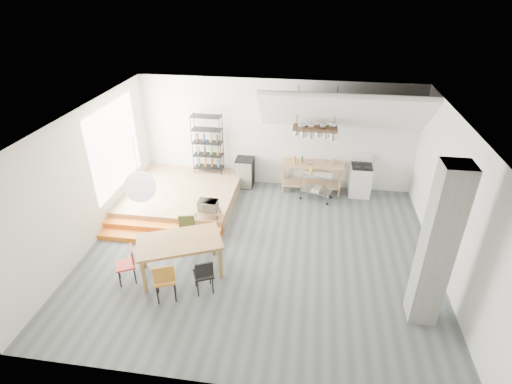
% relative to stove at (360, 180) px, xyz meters
% --- Properties ---
extents(floor, '(8.00, 8.00, 0.00)m').
position_rel_stove_xyz_m(floor, '(-2.50, -3.16, -0.48)').
color(floor, '#4B5456').
rests_on(floor, ground).
extents(wall_back, '(8.00, 0.04, 3.20)m').
position_rel_stove_xyz_m(wall_back, '(-2.50, 0.34, 1.12)').
color(wall_back, silver).
rests_on(wall_back, ground).
extents(wall_left, '(0.04, 7.00, 3.20)m').
position_rel_stove_xyz_m(wall_left, '(-6.50, -3.16, 1.12)').
color(wall_left, silver).
rests_on(wall_left, ground).
extents(wall_right, '(0.04, 7.00, 3.20)m').
position_rel_stove_xyz_m(wall_right, '(1.50, -3.16, 1.12)').
color(wall_right, silver).
rests_on(wall_right, ground).
extents(ceiling, '(8.00, 7.00, 0.02)m').
position_rel_stove_xyz_m(ceiling, '(-2.50, -3.16, 2.72)').
color(ceiling, white).
rests_on(ceiling, wall_back).
extents(slope_ceiling, '(4.40, 1.44, 1.32)m').
position_rel_stove_xyz_m(slope_ceiling, '(-0.70, -0.26, 2.07)').
color(slope_ceiling, white).
rests_on(slope_ceiling, wall_back).
extents(window_pane, '(0.02, 2.50, 2.20)m').
position_rel_stove_xyz_m(window_pane, '(-6.48, -1.66, 1.32)').
color(window_pane, white).
rests_on(window_pane, wall_left).
extents(platform, '(3.00, 3.00, 0.40)m').
position_rel_stove_xyz_m(platform, '(-5.00, -1.16, -0.28)').
color(platform, '#9B764D').
rests_on(platform, ground).
extents(step_lower, '(3.00, 0.35, 0.13)m').
position_rel_stove_xyz_m(step_lower, '(-5.00, -3.11, -0.41)').
color(step_lower, orange).
rests_on(step_lower, ground).
extents(step_upper, '(3.00, 0.35, 0.27)m').
position_rel_stove_xyz_m(step_upper, '(-5.00, -2.76, -0.35)').
color(step_upper, orange).
rests_on(step_upper, ground).
extents(concrete_column, '(0.50, 0.50, 3.20)m').
position_rel_stove_xyz_m(concrete_column, '(0.80, -4.66, 1.12)').
color(concrete_column, slate).
rests_on(concrete_column, ground).
extents(kitchen_counter, '(1.80, 0.60, 0.91)m').
position_rel_stove_xyz_m(kitchen_counter, '(-1.40, -0.01, 0.15)').
color(kitchen_counter, '#9B764D').
rests_on(kitchen_counter, ground).
extents(stove, '(0.60, 0.60, 1.18)m').
position_rel_stove_xyz_m(stove, '(0.00, 0.00, 0.00)').
color(stove, white).
rests_on(stove, ground).
extents(pot_rack, '(1.20, 0.50, 1.43)m').
position_rel_stove_xyz_m(pot_rack, '(-1.37, -0.23, 1.50)').
color(pot_rack, '#3D2918').
rests_on(pot_rack, ceiling).
extents(wire_shelving, '(0.88, 0.38, 1.80)m').
position_rel_stove_xyz_m(wire_shelving, '(-4.50, 0.04, 0.85)').
color(wire_shelving, black).
rests_on(wire_shelving, platform).
extents(microwave_shelf, '(0.60, 0.40, 0.16)m').
position_rel_stove_xyz_m(microwave_shelf, '(-3.90, -2.41, 0.07)').
color(microwave_shelf, '#9B764D').
rests_on(microwave_shelf, platform).
extents(paper_lantern, '(0.60, 0.60, 0.60)m').
position_rel_stove_xyz_m(paper_lantern, '(-4.63, -4.34, 1.72)').
color(paper_lantern, white).
rests_on(paper_lantern, ceiling).
extents(dining_table, '(1.99, 1.60, 0.83)m').
position_rel_stove_xyz_m(dining_table, '(-4.08, -4.10, 0.26)').
color(dining_table, olive).
rests_on(dining_table, ground).
extents(chair_mustard, '(0.55, 0.55, 0.93)m').
position_rel_stove_xyz_m(chair_mustard, '(-4.11, -4.97, 0.07)').
color(chair_mustard, '#AC6C1D').
rests_on(chair_mustard, ground).
extents(chair_black, '(0.50, 0.50, 0.83)m').
position_rel_stove_xyz_m(chair_black, '(-3.41, -4.65, 0.01)').
color(chair_black, black).
rests_on(chair_black, ground).
extents(chair_olive, '(0.47, 0.47, 0.86)m').
position_rel_stove_xyz_m(chair_olive, '(-4.18, -3.29, 0.03)').
color(chair_olive, '#59612E').
rests_on(chair_olive, ground).
extents(chair_red, '(0.52, 0.52, 0.83)m').
position_rel_stove_xyz_m(chair_red, '(-5.06, -4.53, 0.02)').
color(chair_red, red).
rests_on(chair_red, ground).
extents(rolling_cart, '(0.94, 0.69, 0.84)m').
position_rel_stove_xyz_m(rolling_cart, '(-1.24, -0.46, 0.07)').
color(rolling_cart, silver).
rests_on(rolling_cart, ground).
extents(mini_fridge, '(0.52, 0.52, 0.89)m').
position_rel_stove_xyz_m(mini_fridge, '(-3.40, 0.04, -0.03)').
color(mini_fridge, black).
rests_on(mini_fridge, ground).
extents(microwave, '(0.49, 0.34, 0.27)m').
position_rel_stove_xyz_m(microwave, '(-3.90, -2.41, 0.22)').
color(microwave, beige).
rests_on(microwave, microwave_shelf).
extents(bowl, '(0.23, 0.23, 0.05)m').
position_rel_stove_xyz_m(bowl, '(-1.52, -0.06, 0.45)').
color(bowl, silver).
rests_on(bowl, kitchen_counter).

